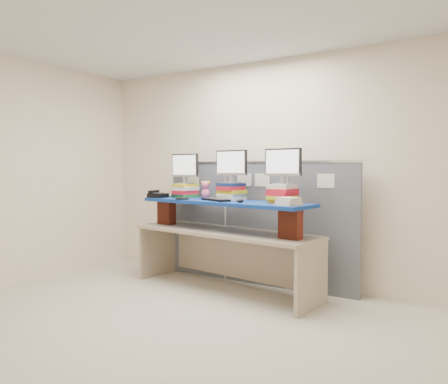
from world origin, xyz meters
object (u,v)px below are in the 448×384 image
Objects in this scene: monitor_right at (283,164)px; desk_phone at (157,195)px; monitor_left at (185,167)px; desk at (224,242)px; blue_board at (224,202)px; keyboard at (216,200)px; monitor_center at (231,164)px.

monitor_right is 1.80m from desk_phone.
desk_phone is at bearing -134.55° from monitor_left.
desk is 5.39× the size of monitor_left.
keyboard is at bearing -119.36° from blue_board.
monitor_right is at bearing 9.23° from blue_board.
blue_board is 4.91× the size of keyboard.
blue_board is 0.87m from monitor_left.
desk_phone is (-0.28, -0.22, -0.36)m from monitor_left.
desk_phone is (-1.05, -0.12, -0.39)m from monitor_center.
monitor_right is 1.87× the size of desk_phone.
blue_board is at bearing -8.88° from monitor_left.
monitor_left is at bearing -178.86° from keyboard.
monitor_left is 1.00× the size of monitor_center.
keyboard is at bearing -16.44° from monitor_left.
blue_board is at bearing -96.85° from monitor_center.
blue_board is 0.86m from monitor_right.
blue_board is 4.91× the size of monitor_left.
monitor_right reaches higher than monitor_left.
keyboard is (-0.80, -0.11, -0.41)m from monitor_right.
monitor_left is at bearing 30.35° from desk_phone.
desk_phone is at bearing -172.31° from desk.
desk_phone is (-1.02, -0.00, 0.05)m from blue_board.
desk is 1.15m from desk_phone.
monitor_center is (0.77, -0.10, 0.03)m from monitor_left.
monitor_right is at bearing 32.56° from keyboard.
monitor_center is 1.00× the size of monitor_right.
monitor_center is at bearing 83.15° from desk.
monitor_right is (1.47, -0.19, 0.03)m from monitor_left.
blue_board is 0.11m from keyboard.
desk is at bearing -8.88° from monitor_left.
keyboard is at bearing -119.36° from desk.
blue_board is 0.46m from monitor_center.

